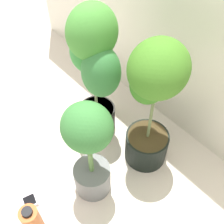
# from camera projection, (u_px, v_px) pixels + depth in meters

# --- Properties ---
(ground_plane) EXTENTS (8.00, 8.00, 0.00)m
(ground_plane) POSITION_uv_depth(u_px,v_px,m) (80.00, 198.00, 1.66)
(ground_plane) COLOR silver
(ground_plane) RESTS_ON ground
(potted_plant_back_left) EXTENTS (0.45, 0.33, 0.92)m
(potted_plant_back_left) POSITION_uv_depth(u_px,v_px,m) (95.00, 66.00, 1.59)
(potted_plant_back_left) COLOR #262523
(potted_plant_back_left) RESTS_ON ground
(potted_plant_back_center) EXTENTS (0.35, 0.34, 0.88)m
(potted_plant_back_center) POSITION_uv_depth(u_px,v_px,m) (152.00, 100.00, 1.47)
(potted_plant_back_center) COLOR black
(potted_plant_back_center) RESTS_ON ground
(potted_plant_center) EXTENTS (0.33, 0.32, 0.70)m
(potted_plant_center) POSITION_uv_depth(u_px,v_px,m) (88.00, 146.00, 1.41)
(potted_plant_center) COLOR slate
(potted_plant_center) RESTS_ON ground
(hygrometer_box) EXTENTS (0.10, 0.10, 0.03)m
(hygrometer_box) POSITION_uv_depth(u_px,v_px,m) (30.00, 201.00, 1.63)
(hygrometer_box) COLOR white
(hygrometer_box) RESTS_ON ground
(nutrient_bottle) EXTENTS (0.09, 0.09, 0.27)m
(nutrient_bottle) POSITION_uv_depth(u_px,v_px,m) (33.00, 222.00, 1.44)
(nutrient_bottle) COLOR #C05A24
(nutrient_bottle) RESTS_ON ground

